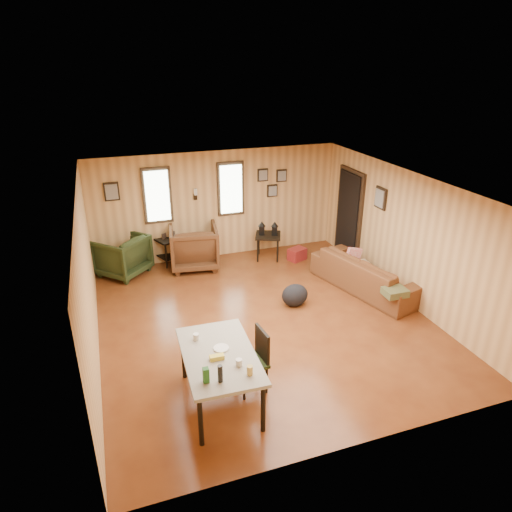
% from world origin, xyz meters
% --- Properties ---
extents(room, '(5.54, 6.04, 2.44)m').
position_xyz_m(room, '(0.17, 0.27, 1.21)').
color(room, brown).
rests_on(room, ground).
extents(sofa, '(1.27, 2.42, 0.91)m').
position_xyz_m(sofa, '(2.31, 0.43, 0.45)').
color(sofa, brown).
rests_on(sofa, ground).
extents(recliner_brown, '(1.13, 1.07, 1.03)m').
position_xyz_m(recliner_brown, '(-0.67, 2.55, 0.51)').
color(recliner_brown, '#4B2C16').
rests_on(recliner_brown, ground).
extents(recliner_green, '(1.24, 1.24, 0.93)m').
position_xyz_m(recliner_green, '(-2.17, 2.68, 0.47)').
color(recliner_green, '#243015').
rests_on(recliner_green, ground).
extents(end_table, '(0.73, 0.70, 0.72)m').
position_xyz_m(end_table, '(-1.13, 2.95, 0.41)').
color(end_table, black).
rests_on(end_table, ground).
extents(side_table, '(0.72, 0.72, 0.88)m').
position_xyz_m(side_table, '(1.00, 2.46, 0.60)').
color(side_table, black).
rests_on(side_table, ground).
extents(cooler, '(0.45, 0.39, 0.27)m').
position_xyz_m(cooler, '(1.59, 2.15, 0.14)').
color(cooler, maroon).
rests_on(cooler, ground).
extents(backpack, '(0.53, 0.42, 0.43)m').
position_xyz_m(backpack, '(0.71, 0.28, 0.21)').
color(backpack, black).
rests_on(backpack, ground).
extents(sofa_pillows, '(0.42, 1.69, 0.35)m').
position_xyz_m(sofa_pillows, '(2.21, 0.04, 0.50)').
color(sofa_pillows, '#4B4E2B').
rests_on(sofa_pillows, sofa).
extents(dining_table, '(0.96, 1.54, 0.99)m').
position_xyz_m(dining_table, '(-1.24, -1.77, 0.70)').
color(dining_table, gray).
rests_on(dining_table, ground).
extents(dining_chair, '(0.45, 0.45, 0.91)m').
position_xyz_m(dining_chair, '(-0.71, -1.63, 0.51)').
color(dining_chair, '#243015').
rests_on(dining_chair, ground).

